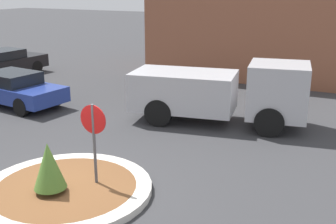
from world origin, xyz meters
TOP-DOWN VIEW (x-y plane):
  - ground_plane at (0.00, 0.00)m, footprint 120.00×120.00m
  - traffic_island at (0.00, 0.00)m, footprint 4.04×4.04m
  - stop_sign at (0.52, 0.49)m, footprint 0.69×0.07m
  - island_shrub at (-0.11, -0.38)m, footprint 0.74×0.74m
  - utility_truck at (1.47, 6.55)m, footprint 6.26×3.02m
  - storefront_building at (0.03, 15.85)m, footprint 10.21×6.07m
  - parked_sedan_blue at (-6.66, 5.03)m, footprint 4.38×2.27m
  - parked_sedan_black at (-11.42, 8.93)m, footprint 2.11×4.60m

SIDE VIEW (x-z plane):
  - ground_plane at x=0.00m, z-range 0.00..0.00m
  - traffic_island at x=0.00m, z-range 0.00..0.17m
  - parked_sedan_blue at x=-6.66m, z-range 0.02..1.38m
  - parked_sedan_black at x=-11.42m, z-range 0.02..1.44m
  - island_shrub at x=-0.11m, z-range 0.23..1.43m
  - utility_truck at x=1.47m, z-range 0.05..2.27m
  - stop_sign at x=0.52m, z-range 0.40..2.52m
  - storefront_building at x=0.03m, z-range 0.00..6.74m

